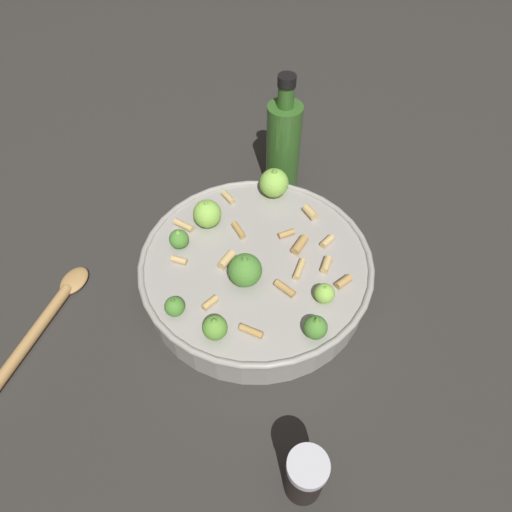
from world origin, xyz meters
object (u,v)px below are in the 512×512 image
at_px(pepper_shaker, 305,476).
at_px(wooden_spoon, 44,321).
at_px(cooking_pan, 255,269).
at_px(olive_oil_bottle, 283,145).

xyz_separation_m(pepper_shaker, wooden_spoon, (-0.33, 0.24, -0.03)).
distance_m(cooking_pan, olive_oil_bottle, 0.23).
relative_size(cooking_pan, olive_oil_bottle, 1.59).
relative_size(pepper_shaker, wooden_spoon, 0.37).
relative_size(olive_oil_bottle, wooden_spoon, 0.94).
bearing_deg(cooking_pan, olive_oil_bottle, 73.38).
xyz_separation_m(cooking_pan, olive_oil_bottle, (0.06, 0.22, 0.05)).
height_order(cooking_pan, olive_oil_bottle, olive_oil_bottle).
xyz_separation_m(olive_oil_bottle, wooden_spoon, (-0.36, -0.26, -0.08)).
distance_m(pepper_shaker, wooden_spoon, 0.41).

